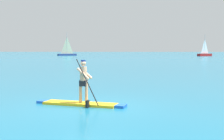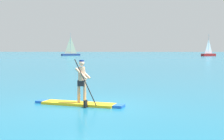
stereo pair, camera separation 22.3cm
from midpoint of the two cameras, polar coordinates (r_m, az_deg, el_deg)
The scene contains 4 objects.
ground at distance 12.33m, azimuth -3.71°, elevation -6.21°, with size 440.00×440.00×0.00m, color #196B8C.
paddleboarder_mid_center at distance 12.37m, azimuth -5.12°, elevation -4.61°, with size 3.56×1.40×1.81m.
sailboat_left_horizon at distance 103.61m, azimuth -7.19°, elevation 3.05°, with size 5.75×4.49×7.28m.
sailboat_right_horizon at distance 99.28m, azimuth 16.61°, elevation 2.79°, with size 4.69×3.71×6.35m.
Camera 2 is at (1.86, -12.01, 2.13)m, focal length 52.17 mm.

